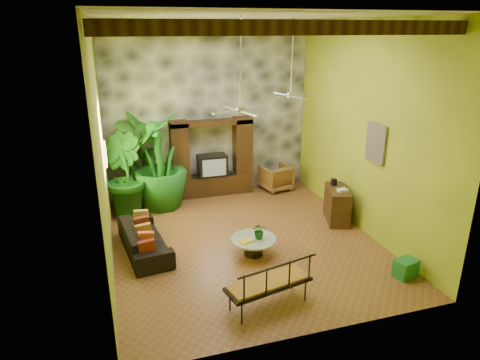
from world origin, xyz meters
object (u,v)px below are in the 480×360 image
object	(u,v)px
iron_bench	(270,282)
side_console	(337,205)
tall_plant_b	(123,176)
coffee_table	(254,244)
tall_plant_c	(159,161)
sofa	(144,239)
entertainment_center	(212,164)
ceiling_fan_front	(241,100)
tall_plant_a	(141,156)
green_bin	(405,268)
wicker_armchair	(276,177)
ceiling_fan_back	(291,87)

from	to	relation	value
iron_bench	side_console	distance (m)	4.23
tall_plant_b	coffee_table	xyz separation A→B (m)	(2.59, -3.07, -0.85)
tall_plant_c	sofa	bearing A→B (deg)	-105.61
entertainment_center	iron_bench	bearing A→B (deg)	-93.41
ceiling_fan_front	tall_plant_a	world-z (taller)	ceiling_fan_front
tall_plant_b	green_bin	distance (m)	7.18
tall_plant_b	green_bin	bearing A→B (deg)	-42.60
tall_plant_c	wicker_armchair	bearing A→B (deg)	5.29
iron_bench	side_console	bearing A→B (deg)	32.20
coffee_table	tall_plant_b	bearing A→B (deg)	130.17
iron_bench	tall_plant_b	bearing A→B (deg)	101.61
green_bin	iron_bench	bearing A→B (deg)	-176.94
tall_plant_b	wicker_armchair	bearing A→B (deg)	7.41
entertainment_center	iron_bench	xyz separation A→B (m)	(-0.34, -5.78, -0.43)
tall_plant_c	ceiling_fan_front	bearing A→B (deg)	-64.87
iron_bench	green_bin	xyz separation A→B (m)	(2.99, 0.16, -0.34)
tall_plant_c	iron_bench	size ratio (longest dim) A/B	1.60
ceiling_fan_back	coffee_table	bearing A→B (deg)	-129.68
wicker_armchair	green_bin	xyz separation A→B (m)	(0.68, -5.42, -0.20)
wicker_armchair	sofa	bearing A→B (deg)	21.24
entertainment_center	tall_plant_b	bearing A→B (deg)	-162.92
entertainment_center	green_bin	world-z (taller)	entertainment_center
entertainment_center	tall_plant_a	size ratio (longest dim) A/B	0.88
wicker_armchair	iron_bench	xyz separation A→B (m)	(-2.31, -5.58, 0.14)
ceiling_fan_front	green_bin	distance (m)	4.77
ceiling_fan_back	tall_plant_c	size ratio (longest dim) A/B	0.70
ceiling_fan_back	sofa	world-z (taller)	ceiling_fan_back
entertainment_center	side_console	xyz separation A→B (m)	(2.65, -2.80, -0.52)
entertainment_center	ceiling_fan_front	world-z (taller)	ceiling_fan_front
coffee_table	entertainment_center	bearing A→B (deg)	89.96
ceiling_fan_back	green_bin	size ratio (longest dim) A/B	4.27
sofa	green_bin	distance (m)	5.60
entertainment_center	coffee_table	xyz separation A→B (m)	(-0.00, -3.87, -0.71)
sofa	iron_bench	bearing A→B (deg)	-152.13
tall_plant_b	tall_plant_c	bearing A→B (deg)	14.89
wicker_armchair	coffee_table	xyz separation A→B (m)	(-1.97, -3.66, -0.13)
tall_plant_c	coffee_table	bearing A→B (deg)	-64.29
coffee_table	iron_bench	bearing A→B (deg)	-100.13
tall_plant_a	ceiling_fan_back	bearing A→B (deg)	-28.15
ceiling_fan_front	tall_plant_a	bearing A→B (deg)	117.45
ceiling_fan_front	ceiling_fan_back	xyz separation A→B (m)	(1.80, 1.60, 0.00)
entertainment_center	side_console	distance (m)	3.89
tall_plant_c	side_console	distance (m)	4.90
tall_plant_a	coffee_table	bearing A→B (deg)	-62.26
ceiling_fan_back	tall_plant_b	bearing A→B (deg)	164.81
ceiling_fan_front	entertainment_center	bearing A→B (deg)	86.76
tall_plant_a	side_console	xyz separation A→B (m)	(4.69, -2.81, -0.91)
sofa	iron_bench	size ratio (longest dim) A/B	1.28
tall_plant_b	entertainment_center	bearing A→B (deg)	17.08
entertainment_center	green_bin	size ratio (longest dim) A/B	5.51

